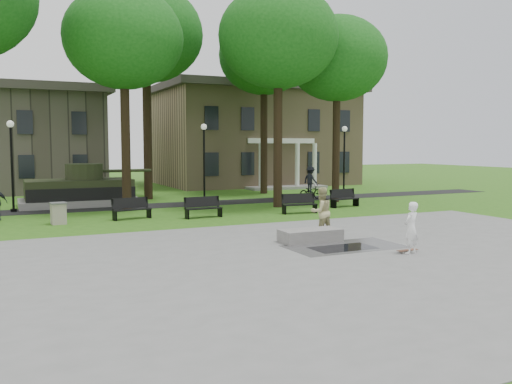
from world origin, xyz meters
TOP-DOWN VIEW (x-y plane):
  - ground at (0.00, 0.00)m, footprint 120.00×120.00m
  - plaza at (0.00, -5.00)m, footprint 22.00×16.00m
  - footpath at (0.00, 12.00)m, footprint 44.00×2.60m
  - building_right at (10.00, 26.00)m, footprint 17.00×12.00m
  - tree_1 at (-4.50, 10.50)m, footprint 6.20×6.20m
  - tree_2 at (3.50, 8.50)m, footprint 6.60×6.60m
  - tree_3 at (8.00, 9.50)m, footprint 6.00×6.00m
  - tree_4 at (-2.00, 16.00)m, footprint 7.20×7.20m
  - tree_5 at (6.50, 16.50)m, footprint 6.40×6.40m
  - lamp_left at (-10.00, 12.30)m, footprint 0.36×0.36m
  - lamp_mid at (0.50, 12.30)m, footprint 0.36×0.36m
  - lamp_right at (10.50, 12.30)m, footprint 0.36×0.36m
  - tank_monument at (-6.46, 14.00)m, footprint 7.45×3.40m
  - puddle at (-0.10, -3.31)m, footprint 2.20×1.20m
  - concrete_block at (-0.49, -1.83)m, footprint 2.23×1.06m
  - skateboard at (1.40, -4.77)m, footprint 0.79×0.27m
  - skateboarder at (1.33, -5.01)m, footprint 0.71×0.59m
  - friend_watching at (0.50, -0.94)m, footprint 0.93×0.74m
  - cyclist at (7.32, 11.36)m, footprint 2.01×1.20m
  - park_bench_0 at (-5.00, 6.99)m, footprint 1.85×0.86m
  - park_bench_1 at (-1.79, 6.05)m, footprint 1.82×0.62m
  - park_bench_2 at (3.19, 5.55)m, footprint 1.84×0.71m
  - park_bench_3 at (6.91, 6.99)m, footprint 1.85×0.80m
  - trash_bin at (-8.27, 6.69)m, footprint 0.71×0.71m

SIDE VIEW (x-z plane):
  - ground at x=0.00m, z-range 0.00..0.00m
  - footpath at x=0.00m, z-range 0.00..0.01m
  - plaza at x=0.00m, z-range 0.00..0.02m
  - puddle at x=-0.10m, z-range 0.02..0.02m
  - skateboard at x=1.40m, z-range 0.02..0.09m
  - concrete_block at x=-0.49m, z-range 0.02..0.47m
  - trash_bin at x=-8.27m, z-range 0.01..0.97m
  - park_bench_0 at x=-5.00m, z-range 0.02..1.02m
  - park_bench_1 at x=-1.79m, z-range 0.02..1.02m
  - park_bench_2 at x=3.19m, z-range 0.02..1.02m
  - park_bench_3 at x=6.91m, z-range 0.02..1.02m
  - skateboarder at x=1.33m, z-range 0.02..1.68m
  - tank_monument at x=-6.46m, z-range -0.34..2.06m
  - cyclist at x=7.32m, z-range -0.19..1.93m
  - friend_watching at x=0.50m, z-range 0.02..1.88m
  - lamp_left at x=-10.00m, z-range 0.43..5.16m
  - lamp_mid at x=0.50m, z-range 0.43..5.16m
  - lamp_right at x=10.50m, z-range 0.43..5.16m
  - building_right at x=10.00m, z-range 0.04..8.64m
  - tree_3 at x=8.00m, z-range 3.00..14.19m
  - tree_1 at x=-4.50m, z-range 3.14..14.77m
  - tree_2 at x=3.50m, z-range 3.23..15.40m
  - tree_5 at x=6.50m, z-range 3.45..15.89m
  - tree_4 at x=-2.00m, z-range 3.64..17.14m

